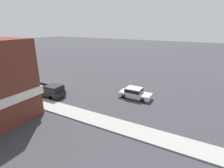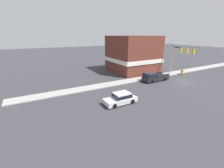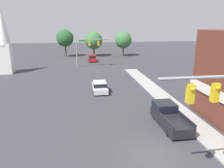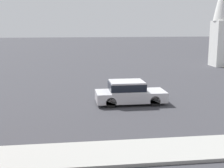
# 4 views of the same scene
# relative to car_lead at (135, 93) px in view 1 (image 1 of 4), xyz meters

# --- Properties ---
(ground_plane) EXTENTS (200.00, 200.00, 0.00)m
(ground_plane) POSITION_rel_car_lead_xyz_m (2.15, -15.88, -0.78)
(ground_plane) COLOR #38383D
(sidewalk_curb) EXTENTS (2.40, 60.00, 0.14)m
(sidewalk_curb) POSITION_rel_car_lead_xyz_m (7.85, -15.88, -0.71)
(sidewalk_curb) COLOR #9E9E99
(sidewalk_curb) RESTS_ON ground
(near_signal_assembly) EXTENTS (7.05, 0.49, 7.05)m
(near_signal_assembly) POSITION_rel_car_lead_xyz_m (5.78, -19.04, 4.39)
(near_signal_assembly) COLOR gray
(near_signal_assembly) RESTS_ON ground
(car_lead) EXTENTS (1.92, 4.51, 1.50)m
(car_lead) POSITION_rel_car_lead_xyz_m (0.00, 0.00, 0.00)
(car_lead) COLOR black
(car_lead) RESTS_ON ground
(pickup_truck_parked) EXTENTS (2.02, 5.58, 1.82)m
(pickup_truck_parked) POSITION_rel_car_lead_xyz_m (5.44, -11.20, 0.12)
(pickup_truck_parked) COLOR black
(pickup_truck_parked) RESTS_ON ground
(construction_barrel) EXTENTS (0.57, 0.57, 1.11)m
(construction_barrel) POSITION_rel_car_lead_xyz_m (6.05, -20.76, -0.22)
(construction_barrel) COLOR orange
(construction_barrel) RESTS_ON ground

